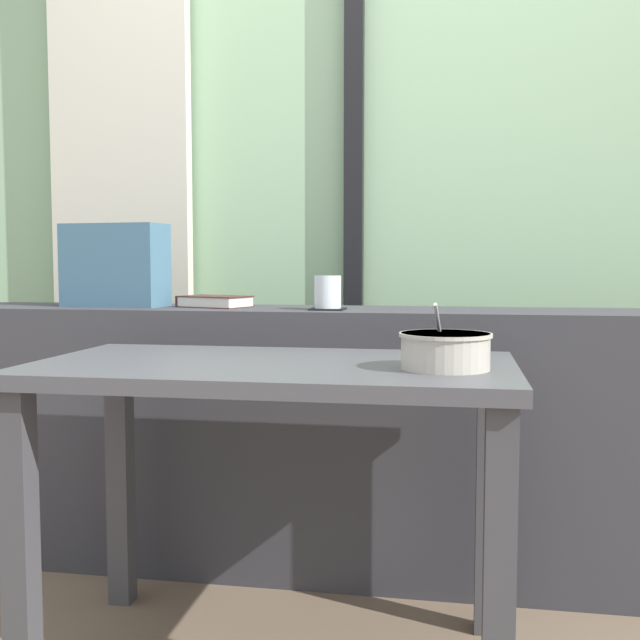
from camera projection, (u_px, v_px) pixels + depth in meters
name	position (u px, v px, depth m)	size (l,w,h in m)	color
outdoor_backdrop	(371.00, 142.00, 2.89)	(4.80, 0.08, 2.80)	#9EC699
curtain_left_panel	(121.00, 184.00, 2.97)	(0.56, 0.06, 2.50)	beige
window_divider_post	(354.00, 167.00, 2.84)	(0.07, 0.05, 2.60)	black
dark_console_ledge	(346.00, 440.00, 2.31)	(2.80, 0.36, 0.80)	#38383D
breakfast_table	(274.00, 416.00, 1.75)	(1.09, 0.59, 0.72)	#414145
coaster_square	(328.00, 309.00, 2.23)	(0.10, 0.10, 0.01)	black
juice_glass	(328.00, 293.00, 2.23)	(0.08, 0.08, 0.10)	white
closed_book	(215.00, 301.00, 2.37)	(0.24, 0.19, 0.04)	#47231E
throw_pillow	(115.00, 265.00, 2.40)	(0.32, 0.14, 0.26)	#426B84
soup_bowl	(445.00, 351.00, 1.62)	(0.20, 0.20, 0.14)	#BCB7A8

